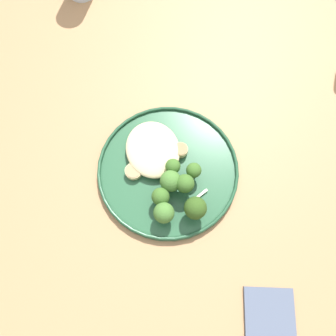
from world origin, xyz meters
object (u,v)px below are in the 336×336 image
object	(u,v)px
seared_scallop_tilted_round	(143,138)
broccoli_floret_right_tilted	(185,184)
seared_scallop_front_small	(138,146)
broccoli_floret_rear_charred	(161,197)
broccoli_floret_near_rim	(195,208)
folded_napkin	(271,332)
seared_scallop_center_golden	(133,169)
broccoli_floret_tall_stalk	(164,213)
broccoli_floret_beside_noodles	(194,171)
broccoli_floret_split_head	(173,167)
dinner_plate	(168,170)
seared_scallop_on_noodles	(159,152)
seared_scallop_half_hidden	(151,165)
seared_scallop_large_seared	(181,150)
seared_scallop_right_edge	(150,131)
broccoli_floret_front_edge	(171,181)

from	to	relation	value
seared_scallop_tilted_round	broccoli_floret_right_tilted	world-z (taller)	broccoli_floret_right_tilted
seared_scallop_front_small	broccoli_floret_rear_charred	bearing A→B (deg)	6.45
broccoli_floret_near_rim	folded_napkin	world-z (taller)	broccoli_floret_near_rim
seared_scallop_center_golden	broccoli_floret_tall_stalk	bearing A→B (deg)	17.36
broccoli_floret_beside_noodles	broccoli_floret_split_head	bearing A→B (deg)	-118.17
dinner_plate	broccoli_floret_split_head	bearing A→B (deg)	45.25
seared_scallop_on_noodles	broccoli_floret_near_rim	bearing A→B (deg)	12.95
broccoli_floret_split_head	broccoli_floret_tall_stalk	size ratio (longest dim) A/B	0.92
seared_scallop_center_golden	broccoli_floret_beside_noodles	distance (m)	0.12
seared_scallop_half_hidden	broccoli_floret_right_tilted	xyz separation A→B (m)	(0.07, 0.05, 0.03)
broccoli_floret_split_head	broccoli_floret_beside_noodles	bearing A→B (deg)	61.83
seared_scallop_tilted_round	seared_scallop_large_seared	bearing A→B (deg)	54.10
seared_scallop_front_small	broccoli_floret_tall_stalk	bearing A→B (deg)	4.11
broccoli_floret_rear_charred	broccoli_floret_beside_noodles	size ratio (longest dim) A/B	0.98
seared_scallop_right_edge	broccoli_floret_front_edge	xyz separation A→B (m)	(0.13, 0.01, 0.02)
seared_scallop_tilted_round	broccoli_floret_near_rim	size ratio (longest dim) A/B	0.52
seared_scallop_large_seared	seared_scallop_center_golden	bearing A→B (deg)	-82.97
broccoli_floret_right_tilted	broccoli_floret_beside_noodles	size ratio (longest dim) A/B	1.16
seared_scallop_tilted_round	broccoli_floret_tall_stalk	distance (m)	0.17
seared_scallop_tilted_round	broccoli_floret_near_rim	distance (m)	0.19
broccoli_floret_rear_charred	broccoli_floret_right_tilted	bearing A→B (deg)	100.48
seared_scallop_on_noodles	seared_scallop_half_hidden	xyz separation A→B (m)	(0.02, -0.02, -0.00)
broccoli_floret_front_edge	broccoli_floret_tall_stalk	bearing A→B (deg)	-27.95
broccoli_floret_right_tilted	broccoli_floret_near_rim	world-z (taller)	broccoli_floret_near_rim
seared_scallop_large_seared	broccoli_floret_front_edge	world-z (taller)	broccoli_floret_front_edge
seared_scallop_large_seared	broccoli_floret_split_head	size ratio (longest dim) A/B	0.62
seared_scallop_half_hidden	seared_scallop_tilted_round	bearing A→B (deg)	-179.93
dinner_plate	broccoli_floret_near_rim	distance (m)	0.11
broccoli_floret_right_tilted	folded_napkin	size ratio (longest dim) A/B	0.38
seared_scallop_front_small	broccoli_floret_front_edge	size ratio (longest dim) A/B	0.59
seared_scallop_half_hidden	broccoli_floret_beside_noodles	size ratio (longest dim) A/B	0.69
broccoli_floret_rear_charred	folded_napkin	distance (m)	0.31
seared_scallop_tilted_round	broccoli_floret_split_head	bearing A→B (deg)	24.08
seared_scallop_right_edge	broccoli_floret_tall_stalk	world-z (taller)	broccoli_floret_tall_stalk
seared_scallop_front_small	broccoli_floret_rear_charred	distance (m)	0.13
broccoli_floret_tall_stalk	folded_napkin	world-z (taller)	broccoli_floret_tall_stalk
seared_scallop_half_hidden	broccoli_floret_right_tilted	bearing A→B (deg)	37.33
seared_scallop_half_hidden	seared_scallop_on_noodles	bearing A→B (deg)	136.01
seared_scallop_tilted_round	broccoli_floret_right_tilted	bearing A→B (deg)	21.33
folded_napkin	broccoli_floret_split_head	bearing A→B (deg)	-166.38
seared_scallop_half_hidden	broccoli_floret_beside_noodles	bearing A→B (deg)	60.13
seared_scallop_tilted_round	broccoli_floret_split_head	size ratio (longest dim) A/B	0.65
seared_scallop_tilted_round	broccoli_floret_split_head	xyz separation A→B (m)	(0.09, 0.04, 0.02)
dinner_plate	broccoli_floret_split_head	xyz separation A→B (m)	(0.01, 0.01, 0.03)
seared_scallop_center_golden	broccoli_floret_beside_noodles	size ratio (longest dim) A/B	0.70
folded_napkin	broccoli_floret_tall_stalk	bearing A→B (deg)	-153.75
seared_scallop_half_hidden	seared_scallop_tilted_round	xyz separation A→B (m)	(-0.06, -0.00, 0.00)
seared_scallop_front_small	seared_scallop_right_edge	bearing A→B (deg)	127.62
seared_scallop_front_small	seared_scallop_on_noodles	bearing A→B (deg)	55.54
seared_scallop_front_small	broccoli_floret_beside_noodles	bearing A→B (deg)	44.62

